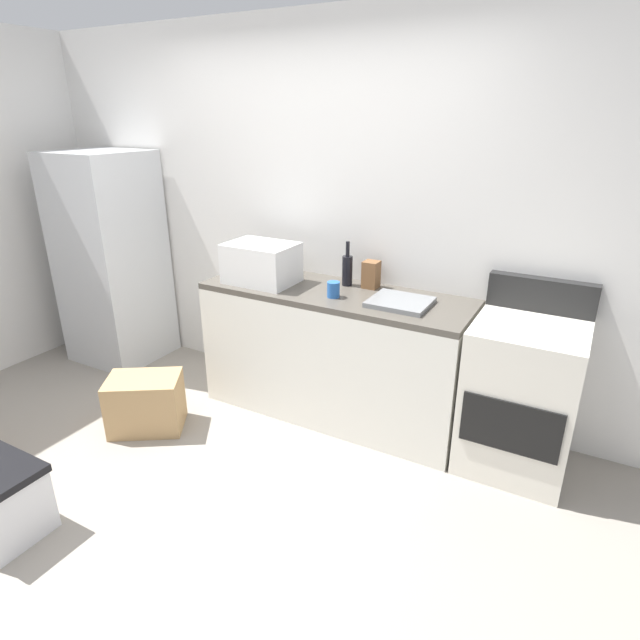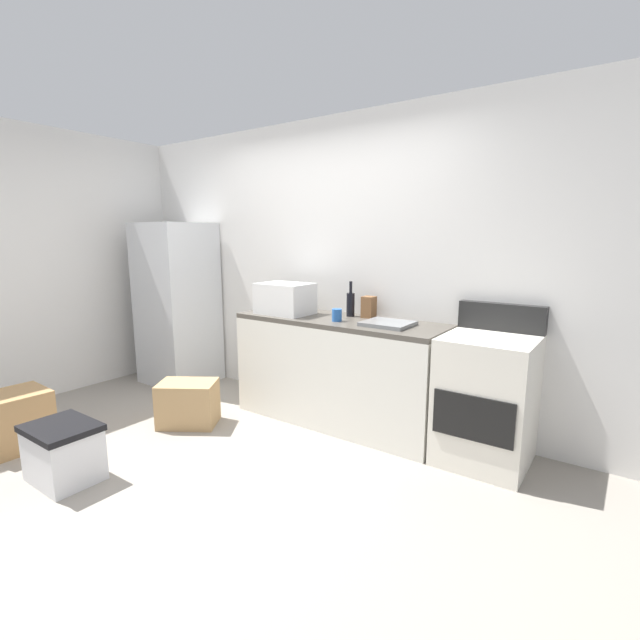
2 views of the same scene
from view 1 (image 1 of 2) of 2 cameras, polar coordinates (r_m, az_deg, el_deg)
The scene contains 11 objects.
ground_plane at distance 3.16m, azimuth -14.36°, elevation -18.16°, with size 6.00×6.00×0.00m, color gray.
wall_back at distance 3.75m, azimuth 0.06°, elevation 11.18°, with size 5.00×0.10×2.60m, color silver.
kitchen_counter at distance 3.59m, azimuth 1.57°, elevation -3.66°, with size 1.80×0.60×0.90m.
refrigerator at distance 4.66m, azimuth -21.79°, elevation 6.16°, with size 0.68×0.66×1.71m, color silver.
stove_oven at distance 3.28m, azimuth 21.08°, elevation -7.58°, with size 0.60×0.61×1.10m.
microwave at distance 3.59m, azimuth -6.41°, elevation 6.20°, with size 0.46×0.34×0.27m, color white.
sink_basin at distance 3.21m, azimuth 8.74°, elevation 1.94°, with size 0.36×0.32×0.03m, color slate.
wine_bottle at distance 3.51m, azimuth 3.00°, elevation 5.54°, with size 0.07×0.07×0.30m.
coffee_mug at distance 3.29m, azimuth 1.47°, elevation 3.34°, with size 0.08×0.08×0.10m, color #2659A5.
knife_block at distance 3.48m, azimuth 5.59°, elevation 4.96°, with size 0.10×0.10×0.18m, color brown.
cardboard_box_large at distance 3.71m, azimuth -18.49°, elevation -8.60°, with size 0.47×0.32×0.37m, color tan.
Camera 1 is at (1.78, -1.68, 2.00)m, focal length 29.32 mm.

